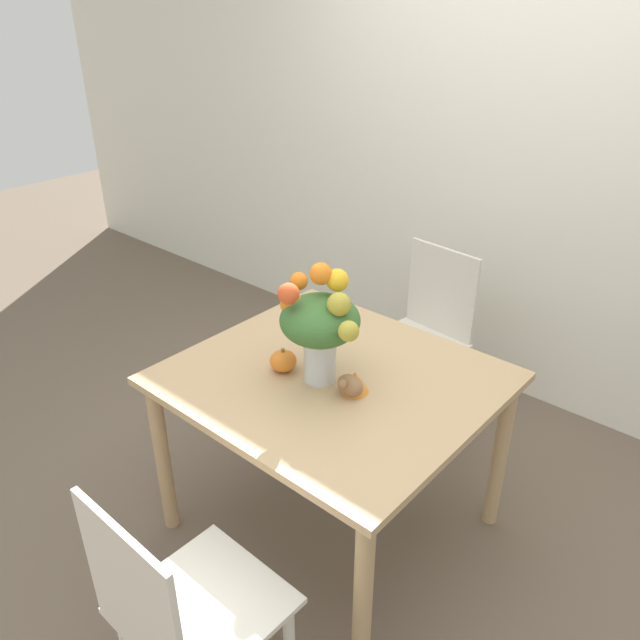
{
  "coord_description": "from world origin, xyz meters",
  "views": [
    {
      "loc": [
        1.24,
        -1.5,
        2.01
      ],
      "look_at": [
        -0.02,
        -0.05,
        0.99
      ],
      "focal_mm": 35.0,
      "sensor_mm": 36.0,
      "label": 1
    }
  ],
  "objects_px": {
    "pumpkin": "(283,361)",
    "turkey_figurine": "(353,383)",
    "dining_chair_far_side": "(182,616)",
    "dining_chair_near_window": "(422,336)",
    "flower_vase": "(320,324)"
  },
  "relations": [
    {
      "from": "pumpkin",
      "to": "turkey_figurine",
      "type": "distance_m",
      "value": 0.3
    },
    {
      "from": "turkey_figurine",
      "to": "dining_chair_far_side",
      "type": "relative_size",
      "value": 0.15
    },
    {
      "from": "pumpkin",
      "to": "dining_chair_near_window",
      "type": "relative_size",
      "value": 0.11
    },
    {
      "from": "flower_vase",
      "to": "turkey_figurine",
      "type": "xyz_separation_m",
      "value": [
        0.15,
        0.01,
        -0.19
      ]
    },
    {
      "from": "flower_vase",
      "to": "dining_chair_near_window",
      "type": "bearing_deg",
      "value": 98.02
    },
    {
      "from": "turkey_figurine",
      "to": "flower_vase",
      "type": "bearing_deg",
      "value": -176.81
    },
    {
      "from": "flower_vase",
      "to": "turkey_figurine",
      "type": "distance_m",
      "value": 0.24
    },
    {
      "from": "pumpkin",
      "to": "dining_chair_near_window",
      "type": "distance_m",
      "value": 1.02
    },
    {
      "from": "turkey_figurine",
      "to": "dining_chair_far_side",
      "type": "height_order",
      "value": "dining_chair_far_side"
    },
    {
      "from": "pumpkin",
      "to": "dining_chair_far_side",
      "type": "distance_m",
      "value": 0.93
    },
    {
      "from": "flower_vase",
      "to": "dining_chair_far_side",
      "type": "height_order",
      "value": "flower_vase"
    },
    {
      "from": "flower_vase",
      "to": "turkey_figurine",
      "type": "bearing_deg",
      "value": 3.19
    },
    {
      "from": "dining_chair_far_side",
      "to": "dining_chair_near_window",
      "type": "bearing_deg",
      "value": -77.74
    },
    {
      "from": "flower_vase",
      "to": "pumpkin",
      "type": "relative_size",
      "value": 4.42
    },
    {
      "from": "pumpkin",
      "to": "turkey_figurine",
      "type": "xyz_separation_m",
      "value": [
        0.29,
        0.05,
        0.0
      ]
    }
  ]
}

